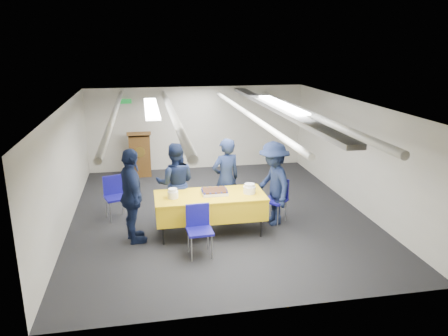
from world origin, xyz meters
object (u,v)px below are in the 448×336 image
(sailor_a, at_px, (226,179))
(sailor_c, at_px, (132,196))
(sheet_cake, at_px, (214,192))
(chair_left, at_px, (115,193))
(chair_near, at_px, (199,225))
(chair_right, at_px, (277,195))
(sailor_d, at_px, (273,183))
(sailor_b, at_px, (175,183))
(podium, at_px, (140,153))
(serving_table, at_px, (210,205))

(sailor_a, height_order, sailor_c, sailor_c)
(sheet_cake, height_order, chair_left, chair_left)
(chair_near, height_order, chair_right, same)
(sailor_d, bearing_deg, sailor_b, -110.38)
(podium, relative_size, sailor_d, 0.75)
(serving_table, height_order, sailor_d, sailor_d)
(podium, height_order, chair_left, podium)
(serving_table, height_order, podium, podium)
(sheet_cake, distance_m, sailor_c, 1.50)
(sailor_a, bearing_deg, sailor_d, 136.09)
(serving_table, height_order, sailor_b, sailor_b)
(serving_table, relative_size, sailor_a, 1.21)
(serving_table, xyz_separation_m, sheet_cake, (0.09, 0.04, 0.25))
(chair_left, bearing_deg, sailor_a, -11.90)
(chair_near, distance_m, chair_right, 2.07)
(podium, distance_m, sailor_c, 4.09)
(sheet_cake, relative_size, sailor_c, 0.28)
(serving_table, height_order, chair_right, chair_right)
(sailor_c, bearing_deg, chair_near, -133.85)
(chair_left, height_order, sailor_d, sailor_d)
(sailor_a, distance_m, sailor_c, 1.98)
(sailor_a, bearing_deg, chair_right, 145.19)
(serving_table, bearing_deg, sailor_b, 131.72)
(serving_table, xyz_separation_m, chair_left, (-1.80, 1.13, -0.03))
(sailor_d, bearing_deg, sailor_c, -90.83)
(serving_table, xyz_separation_m, sailor_d, (1.29, 0.24, 0.27))
(sheet_cake, height_order, podium, podium)
(sailor_d, bearing_deg, chair_near, -65.35)
(chair_near, bearing_deg, podium, 101.45)
(chair_left, bearing_deg, sheet_cake, -30.12)
(sheet_cake, relative_size, podium, 0.39)
(chair_right, distance_m, sailor_b, 2.03)
(serving_table, xyz_separation_m, sailor_a, (0.43, 0.66, 0.28))
(sailor_b, bearing_deg, sheet_cake, 145.54)
(serving_table, bearing_deg, chair_near, -111.93)
(chair_left, distance_m, sailor_b, 1.33)
(sailor_d, bearing_deg, serving_table, -87.32)
(sailor_c, bearing_deg, chair_right, -92.46)
(serving_table, relative_size, chair_left, 2.34)
(chair_near, distance_m, chair_left, 2.42)
(chair_near, xyz_separation_m, sailor_a, (0.74, 1.44, 0.31))
(sheet_cake, xyz_separation_m, chair_left, (-1.89, 1.09, -0.28))
(sailor_a, bearing_deg, sailor_b, -17.55)
(podium, xyz_separation_m, chair_right, (2.69, -3.62, -0.08))
(podium, xyz_separation_m, sailor_a, (1.71, -3.32, 0.22))
(serving_table, relative_size, sheet_cake, 4.20)
(sheet_cake, bearing_deg, chair_left, 149.88)
(chair_near, distance_m, sailor_d, 1.92)
(chair_near, bearing_deg, sailor_c, 147.75)
(chair_right, bearing_deg, chair_near, -146.43)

